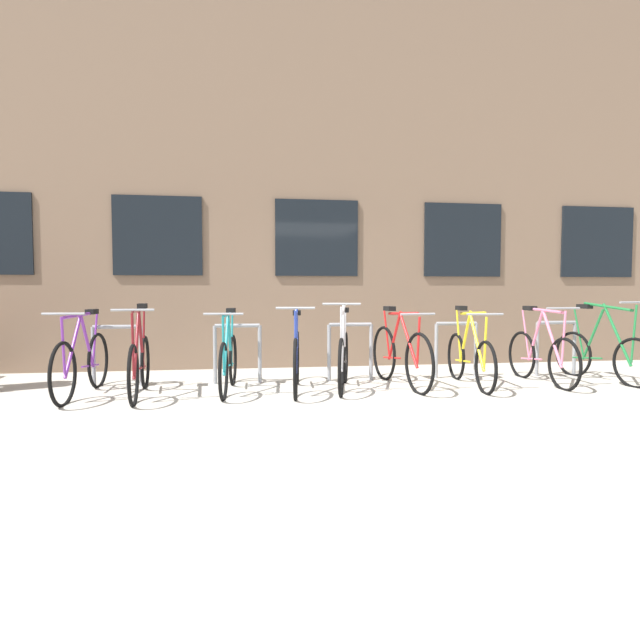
{
  "coord_description": "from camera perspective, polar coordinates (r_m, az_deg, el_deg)",
  "views": [
    {
      "loc": [
        -1.18,
        -5.07,
        1.22
      ],
      "look_at": [
        -0.19,
        1.6,
        0.84
      ],
      "focal_mm": 29.82,
      "sensor_mm": 36.0,
      "label": 1
    }
  ],
  "objects": [
    {
      "name": "bike_rack",
      "position": [
        7.16,
        3.26,
        -2.67
      ],
      "size": [
        6.63,
        0.05,
        0.78
      ],
      "color": "gray",
      "rests_on": "ground"
    },
    {
      "name": "bicycle_purple",
      "position": [
        6.74,
        -24.17,
        -4.16
      ],
      "size": [
        0.44,
        1.79,
        1.01
      ],
      "color": "black",
      "rests_on": "ground"
    },
    {
      "name": "ground_plane",
      "position": [
        5.35,
        4.56,
        -9.95
      ],
      "size": [
        42.0,
        42.0,
        0.0
      ],
      "primitive_type": "plane",
      "color": "#B2ADA0"
    },
    {
      "name": "bicycle_yellow",
      "position": [
        7.03,
        15.76,
        -3.83
      ],
      "size": [
        0.44,
        1.71,
        1.03
      ],
      "color": "black",
      "rests_on": "ground"
    },
    {
      "name": "storefront_building",
      "position": [
        11.43,
        -2.48,
        14.02
      ],
      "size": [
        28.0,
        5.83,
        6.72
      ],
      "color": "#7A604C",
      "rests_on": "ground"
    },
    {
      "name": "bicycle_teal",
      "position": [
        6.49,
        -9.79,
        -4.32
      ],
      "size": [
        0.44,
        1.64,
        1.01
      ],
      "color": "black",
      "rests_on": "ground"
    },
    {
      "name": "bicycle_maroon",
      "position": [
        6.47,
        -18.79,
        -4.37
      ],
      "size": [
        0.44,
        1.71,
        1.08
      ],
      "color": "black",
      "rests_on": "ground"
    },
    {
      "name": "bicycle_silver",
      "position": [
        6.6,
        2.53,
        -4.04
      ],
      "size": [
        0.54,
        1.61,
        1.09
      ],
      "color": "black",
      "rests_on": "ground"
    },
    {
      "name": "bicycle_red",
      "position": [
        6.82,
        8.6,
        -3.7
      ],
      "size": [
        0.44,
        1.81,
        1.02
      ],
      "color": "black",
      "rests_on": "ground"
    },
    {
      "name": "bicycle_pink",
      "position": [
        7.53,
        22.67,
        -3.46
      ],
      "size": [
        0.44,
        1.63,
        1.03
      ],
      "color": "black",
      "rests_on": "ground"
    },
    {
      "name": "bicycle_blue",
      "position": [
        6.47,
        -2.55,
        -4.18
      ],
      "size": [
        0.44,
        1.73,
        1.05
      ],
      "color": "black",
      "rests_on": "ground"
    },
    {
      "name": "bicycle_green",
      "position": [
        8.05,
        28.01,
        -3.16
      ],
      "size": [
        0.48,
        1.61,
        1.1
      ],
      "color": "black",
      "rests_on": "ground"
    }
  ]
}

